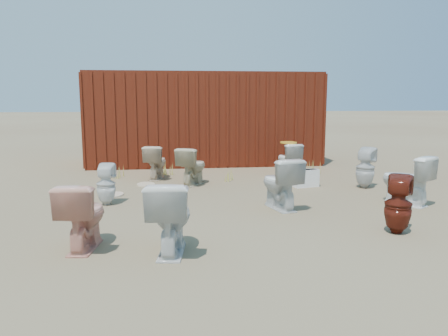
{
  "coord_description": "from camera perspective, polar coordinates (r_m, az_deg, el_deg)",
  "views": [
    {
      "loc": [
        -0.9,
        -6.8,
        1.75
      ],
      "look_at": [
        0.0,
        0.6,
        0.55
      ],
      "focal_mm": 35.0,
      "sensor_mm": 36.0,
      "label": 1
    }
  ],
  "objects": [
    {
      "name": "weed_clump_a",
      "position": [
        9.94,
        -14.1,
        -0.51
      ],
      "size": [
        0.36,
        0.36,
        0.26
      ],
      "primitive_type": "cone",
      "color": "#ACA545",
      "rests_on": "ground"
    },
    {
      "name": "toilet_back_a",
      "position": [
        7.44,
        -15.15,
        -2.08
      ],
      "size": [
        0.34,
        0.34,
        0.68
      ],
      "primitive_type": "imported",
      "rotation": [
        0.0,
        0.0,
        3.05
      ],
      "color": "white",
      "rests_on": "ground"
    },
    {
      "name": "toilet_front_a",
      "position": [
        5.0,
        -7.03,
        -6.32
      ],
      "size": [
        0.58,
        0.88,
        0.85
      ],
      "primitive_type": "imported",
      "rotation": [
        0.0,
        0.0,
        3.01
      ],
      "color": "silver",
      "rests_on": "ground"
    },
    {
      "name": "loose_lid_near",
      "position": [
        8.17,
        -14.38,
        -3.42
      ],
      "size": [
        0.52,
        0.59,
        0.02
      ],
      "primitive_type": "ellipsoid",
      "rotation": [
        0.0,
        0.0,
        -0.34
      ],
      "color": "beige",
      "rests_on": "ground"
    },
    {
      "name": "weed_clump_f",
      "position": [
        8.54,
        23.01,
        -2.58
      ],
      "size": [
        0.28,
        0.28,
        0.24
      ],
      "primitive_type": "cone",
      "color": "#ACA545",
      "rests_on": "ground"
    },
    {
      "name": "loose_lid_far",
      "position": [
        9.01,
        -10.16,
        -2.12
      ],
      "size": [
        0.4,
        0.5,
        0.02
      ],
      "primitive_type": "ellipsoid",
      "rotation": [
        0.0,
        0.0,
        0.1
      ],
      "color": "beige",
      "rests_on": "ground"
    },
    {
      "name": "weed_clump_d",
      "position": [
        10.0,
        -7.19,
        -0.15
      ],
      "size": [
        0.3,
        0.3,
        0.29
      ],
      "primitive_type": "cone",
      "color": "#ACA545",
      "rests_on": "ground"
    },
    {
      "name": "toilet_front_e",
      "position": [
        7.79,
        22.69,
        -1.44
      ],
      "size": [
        0.82,
        0.93,
        0.83
      ],
      "primitive_type": "imported",
      "rotation": [
        0.0,
        0.0,
        3.69
      ],
      "color": "white",
      "rests_on": "ground"
    },
    {
      "name": "shipping_container",
      "position": [
        12.04,
        -2.65,
        6.52
      ],
      "size": [
        6.0,
        2.4,
        2.4
      ],
      "primitive_type": "cube",
      "color": "#4A120C",
      "rests_on": "ground"
    },
    {
      "name": "weed_clump_e",
      "position": [
        10.75,
        7.28,
        0.4
      ],
      "size": [
        0.34,
        0.34,
        0.26
      ],
      "primitive_type": "cone",
      "color": "#ACA545",
      "rests_on": "ground"
    },
    {
      "name": "ground",
      "position": [
        7.08,
        0.59,
        -5.17
      ],
      "size": [
        100.0,
        100.0,
        0.0
      ],
      "primitive_type": "plane",
      "color": "brown",
      "rests_on": "ground"
    },
    {
      "name": "toilet_front_maroon",
      "position": [
        6.1,
        21.79,
        -4.46
      ],
      "size": [
        0.48,
        0.48,
        0.77
      ],
      "primitive_type": "imported",
      "rotation": [
        0.0,
        0.0,
        2.55
      ],
      "color": "#601C10",
      "rests_on": "ground"
    },
    {
      "name": "yellow_lid",
      "position": [
        10.04,
        8.42,
        3.31
      ],
      "size": [
        0.37,
        0.46,
        0.02
      ],
      "primitive_type": "ellipsoid",
      "color": "gold",
      "rests_on": "toilet_back_yellowlid"
    },
    {
      "name": "toilet_front_c",
      "position": [
        6.98,
        7.32,
        -1.97
      ],
      "size": [
        0.64,
        0.9,
        0.83
      ],
      "primitive_type": "imported",
      "rotation": [
        0.0,
        0.0,
        3.39
      ],
      "color": "silver",
      "rests_on": "ground"
    },
    {
      "name": "toilet_back_e",
      "position": [
        8.96,
        17.97,
        0.02
      ],
      "size": [
        0.51,
        0.51,
        0.8
      ],
      "primitive_type": "imported",
      "rotation": [
        0.0,
        0.0,
        2.42
      ],
      "color": "silver",
      "rests_on": "ground"
    },
    {
      "name": "toilet_back_beige_left",
      "position": [
        9.58,
        -8.9,
        0.77
      ],
      "size": [
        0.56,
        0.8,
        0.74
      ],
      "primitive_type": "imported",
      "rotation": [
        0.0,
        0.0,
        2.92
      ],
      "color": "beige",
      "rests_on": "ground"
    },
    {
      "name": "toilet_front_pink",
      "position": [
        5.36,
        -17.94,
        -5.89
      ],
      "size": [
        0.54,
        0.84,
        0.8
      ],
      "primitive_type": "imported",
      "rotation": [
        0.0,
        0.0,
        3.02
      ],
      "color": "#E89C86",
      "rests_on": "ground"
    },
    {
      "name": "weed_clump_b",
      "position": [
        9.26,
        0.46,
        -0.95
      ],
      "size": [
        0.32,
        0.32,
        0.25
      ],
      "primitive_type": "cone",
      "color": "#ACA545",
      "rests_on": "ground"
    },
    {
      "name": "loose_tank",
      "position": [
        8.8,
        10.65,
        -1.31
      ],
      "size": [
        0.53,
        0.31,
        0.35
      ],
      "primitive_type": "cube",
      "rotation": [
        0.0,
        0.0,
        0.23
      ],
      "color": "white",
      "rests_on": "ground"
    },
    {
      "name": "toilet_back_beige_right",
      "position": [
        8.87,
        -4.14,
        0.27
      ],
      "size": [
        0.74,
        0.87,
        0.77
      ],
      "primitive_type": "imported",
      "rotation": [
        0.0,
        0.0,
        2.63
      ],
      "color": "#C5B690",
      "rests_on": "ground"
    },
    {
      "name": "toilet_back_yellowlid",
      "position": [
        10.08,
        8.37,
        1.17
      ],
      "size": [
        0.55,
        0.79,
        0.73
      ],
      "primitive_type": "imported",
      "rotation": [
        0.0,
        0.0,
        3.35
      ],
      "color": "silver",
      "rests_on": "ground"
    },
    {
      "name": "weed_clump_c",
      "position": [
        10.31,
        11.99,
        -0.01
      ],
      "size": [
        0.36,
        0.36,
        0.29
      ],
      "primitive_type": "cone",
      "color": "#ACA545",
      "rests_on": "ground"
    }
  ]
}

